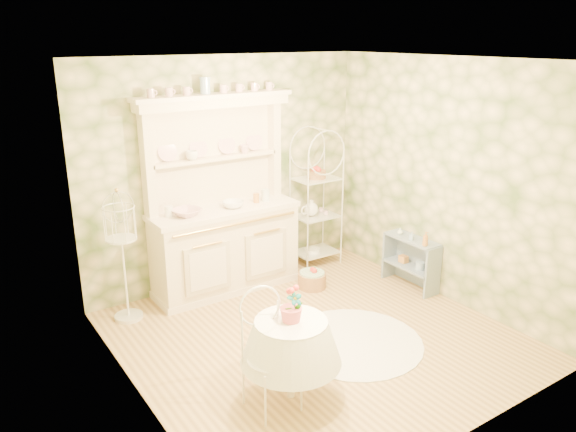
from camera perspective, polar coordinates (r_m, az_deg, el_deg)
floor at (r=5.80m, az=2.83°, el=-12.16°), size 3.60×3.60×0.00m
ceiling at (r=5.02m, az=3.32°, el=15.55°), size 3.60×3.60×0.00m
wall_left at (r=4.46m, az=-15.78°, el=-3.21°), size 3.60×3.60×0.00m
wall_right at (r=6.46m, az=15.94°, el=3.31°), size 3.60×3.60×0.00m
wall_back at (r=6.72m, az=-6.23°, el=4.47°), size 3.60×3.60×0.00m
wall_front at (r=4.06m, az=18.58°, el=-5.66°), size 3.60×3.60×0.00m
kitchen_dresser at (r=6.45m, az=-6.56°, el=1.98°), size 1.87×0.61×2.29m
bakers_rack at (r=7.27m, az=2.87°, el=1.42°), size 0.52×0.38×1.68m
side_shelf at (r=6.91m, az=12.35°, el=-4.68°), size 0.30×0.71×0.60m
round_table at (r=4.78m, az=0.30°, el=-14.42°), size 0.85×0.85×0.70m
cafe_chair at (r=4.60m, az=-1.65°, el=-14.23°), size 0.49×0.49×0.92m
birdcage_stand at (r=6.08m, az=-16.43°, el=-3.87°), size 0.36×0.36×1.45m
floor_basket at (r=6.79m, az=2.46°, el=-6.34°), size 0.42×0.42×0.23m
lace_rug at (r=5.74m, az=6.68°, el=-12.57°), size 1.80×1.80×0.01m
bowl_floral at (r=6.26m, az=-10.26°, el=0.10°), size 0.39×0.39×0.08m
bowl_white at (r=6.48m, az=-5.58°, el=0.92°), size 0.29×0.29×0.08m
cup_left at (r=6.33m, az=-9.73°, el=5.87°), size 0.16×0.16×0.11m
cup_right at (r=6.63m, az=-4.42°, el=6.63°), size 0.14×0.14×0.10m
potted_geranium at (r=4.51m, az=0.71°, el=-9.22°), size 0.14×0.10×0.27m
bottle_amber at (r=6.56m, az=13.78°, el=-2.41°), size 0.09×0.09×0.17m
bottle_blue at (r=6.72m, az=12.44°, el=-2.08°), size 0.06×0.06×0.10m
bottle_glass at (r=6.88m, az=11.31°, el=-1.59°), size 0.07×0.07×0.08m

